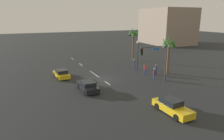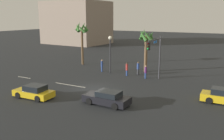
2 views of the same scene
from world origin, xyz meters
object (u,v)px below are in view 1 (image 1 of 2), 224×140
traffic_signal (157,57)px  streetlamp (138,49)px  pedestrian_1 (156,69)px  building_1 (167,26)px  pedestrian_0 (134,63)px  palm_tree_1 (133,36)px  car_2 (172,107)px  pedestrian_3 (145,69)px  pedestrian_2 (154,73)px  car_0 (62,74)px  palm_tree_0 (169,46)px  car_1 (88,86)px

traffic_signal → streetlamp: 7.48m
pedestrian_1 → building_1: 44.94m
pedestrian_0 → palm_tree_1: size_ratio=0.25×
car_2 → pedestrian_3: (-13.09, 5.65, 0.36)m
palm_tree_1 → pedestrian_2: bearing=-17.2°
car_0 → pedestrian_1: 15.68m
traffic_signal → pedestrian_0: bearing=169.5°
pedestrian_3 → pedestrian_0: bearing=172.5°
car_0 → traffic_signal: size_ratio=0.75×
palm_tree_0 → car_2: bearing=-38.5°
car_1 → pedestrian_2: pedestrian_2 is taller
traffic_signal → pedestrian_3: bearing=166.6°
pedestrian_2 → pedestrian_3: 2.89m
car_1 → palm_tree_0: (-2.00, 15.04, 4.14)m
pedestrian_2 → palm_tree_1: bearing=162.8°
car_0 → pedestrian_3: 13.88m
streetlamp → pedestrian_3: (2.85, -0.34, -2.87)m
palm_tree_0 → building_1: 43.41m
car_2 → streetlamp: 17.33m
car_1 → streetlamp: 13.58m
pedestrian_0 → pedestrian_1: size_ratio=1.00×
streetlamp → pedestrian_2: 6.45m
car_2 → streetlamp: size_ratio=0.84×
pedestrian_0 → pedestrian_1: pedestrian_1 is taller
pedestrian_0 → car_2: bearing=-19.6°
pedestrian_3 → palm_tree_1: palm_tree_1 is taller
pedestrian_0 → pedestrian_2: bearing=-6.1°
palm_tree_0 → palm_tree_1: (-11.67, 0.19, 0.83)m
palm_tree_0 → pedestrian_2: bearing=-68.1°
streetlamp → pedestrian_2: streetlamp is taller
car_0 → pedestrian_3: pedestrian_3 is taller
pedestrian_3 → palm_tree_1: bearing=159.4°
pedestrian_1 → pedestrian_3: bearing=-124.2°
pedestrian_1 → car_2: bearing=-30.9°
streetlamp → palm_tree_0: (4.15, 3.38, 0.88)m
streetlamp → pedestrian_3: 4.06m
palm_tree_1 → pedestrian_1: bearing=-11.6°
car_2 → pedestrian_0: pedestrian_0 is taller
car_1 → pedestrian_3: 11.80m
streetlamp → pedestrian_1: (3.90, 1.21, -2.92)m
car_0 → streetlamp: streetlamp is taller
pedestrian_0 → pedestrian_1: bearing=10.0°
car_0 → pedestrian_0: (-0.21, 13.79, 0.36)m
pedestrian_0 → palm_tree_0: bearing=28.7°
palm_tree_1 → streetlamp: bearing=-25.4°
car_1 → pedestrian_1: size_ratio=2.46×
traffic_signal → pedestrian_2: size_ratio=3.17×
pedestrian_2 → car_2: bearing=-28.1°
car_0 → palm_tree_1: (-6.14, 17.12, 4.98)m
streetlamp → palm_tree_1: bearing=154.6°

